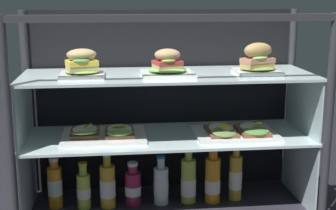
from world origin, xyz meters
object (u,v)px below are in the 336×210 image
object	(u,v)px
juice_bottle_back_center	(84,190)
juice_bottle_front_left_end	(161,185)
plated_roll_sandwich_mid_left	(167,66)
juice_bottle_tucked_behind	(235,177)
open_sandwich_tray_near_right_corner	(236,131)
juice_bottle_front_second	(108,186)
open_sandwich_tray_right_of_center	(103,133)
juice_bottle_back_right	(55,186)
juice_bottle_front_right_end	(213,180)
juice_bottle_front_fourth	(188,181)
plated_roll_sandwich_left_of_center	(258,61)
juice_bottle_near_post	(133,187)
plated_roll_sandwich_far_left	(82,66)

from	to	relation	value
juice_bottle_back_center	juice_bottle_front_left_end	world-z (taller)	juice_bottle_front_left_end
plated_roll_sandwich_mid_left	juice_bottle_tucked_behind	xyz separation A→B (m)	(0.31, 0.07, -0.51)
juice_bottle_back_center	open_sandwich_tray_near_right_corner	bearing A→B (deg)	-4.53
juice_bottle_front_second	juice_bottle_tucked_behind	distance (m)	0.56
open_sandwich_tray_right_of_center	open_sandwich_tray_near_right_corner	world-z (taller)	open_sandwich_tray_near_right_corner
juice_bottle_back_right	juice_bottle_back_center	world-z (taller)	juice_bottle_back_right
plated_roll_sandwich_mid_left	juice_bottle_front_right_end	distance (m)	0.55
open_sandwich_tray_right_of_center	open_sandwich_tray_near_right_corner	size ratio (longest dim) A/B	1.00
open_sandwich_tray_right_of_center	juice_bottle_front_right_end	xyz separation A→B (m)	(0.46, 0.02, -0.23)
juice_bottle_back_right	juice_bottle_back_center	distance (m)	0.12
plated_roll_sandwich_mid_left	juice_bottle_front_fourth	world-z (taller)	plated_roll_sandwich_mid_left
plated_roll_sandwich_left_of_center	open_sandwich_tray_right_of_center	world-z (taller)	plated_roll_sandwich_left_of_center
open_sandwich_tray_near_right_corner	plated_roll_sandwich_mid_left	bearing A→B (deg)	-179.75
juice_bottle_back_center	juice_bottle_front_right_end	xyz separation A→B (m)	(0.55, 0.00, 0.02)
plated_roll_sandwich_left_of_center	juice_bottle_back_right	distance (m)	0.99
open_sandwich_tray_near_right_corner	juice_bottle_back_right	world-z (taller)	open_sandwich_tray_near_right_corner
juice_bottle_front_second	juice_bottle_front_fourth	size ratio (longest dim) A/B	0.96
juice_bottle_near_post	juice_bottle_back_right	bearing A→B (deg)	178.16
plated_roll_sandwich_far_left	plated_roll_sandwich_mid_left	xyz separation A→B (m)	(0.33, -0.01, -0.01)
juice_bottle_front_fourth	juice_bottle_tucked_behind	world-z (taller)	juice_bottle_front_fourth
plated_roll_sandwich_mid_left	juice_bottle_near_post	bearing A→B (deg)	155.62
open_sandwich_tray_near_right_corner	juice_bottle_back_right	distance (m)	0.80
plated_roll_sandwich_left_of_center	open_sandwich_tray_near_right_corner	size ratio (longest dim) A/B	0.51
juice_bottle_near_post	plated_roll_sandwich_far_left	bearing A→B (deg)	-163.46
open_sandwich_tray_near_right_corner	juice_bottle_near_post	xyz separation A→B (m)	(-0.43, 0.06, -0.25)
juice_bottle_front_right_end	juice_bottle_tucked_behind	size ratio (longest dim) A/B	1.02
juice_bottle_front_fourth	open_sandwich_tray_near_right_corner	bearing A→B (deg)	-18.18
plated_roll_sandwich_far_left	juice_bottle_tucked_behind	xyz separation A→B (m)	(0.64, 0.06, -0.51)
juice_bottle_near_post	open_sandwich_tray_near_right_corner	bearing A→B (deg)	-8.32
open_sandwich_tray_near_right_corner	juice_bottle_tucked_behind	bearing A→B (deg)	73.35
open_sandwich_tray_right_of_center	juice_bottle_back_center	size ratio (longest dim) A/B	1.68
plated_roll_sandwich_far_left	juice_bottle_front_left_end	xyz separation A→B (m)	(0.31, 0.05, -0.53)
juice_bottle_near_post	juice_bottle_front_right_end	size ratio (longest dim) A/B	0.76
plated_roll_sandwich_left_of_center	juice_bottle_tucked_behind	size ratio (longest dim) A/B	0.71
juice_bottle_front_fourth	juice_bottle_tucked_behind	distance (m)	0.21
plated_roll_sandwich_left_of_center	juice_bottle_front_left_end	world-z (taller)	plated_roll_sandwich_left_of_center
juice_bottle_back_right	juice_bottle_tucked_behind	size ratio (longest dim) A/B	0.90
juice_bottle_near_post	juice_bottle_front_left_end	size ratio (longest dim) A/B	0.88
plated_roll_sandwich_mid_left	juice_bottle_front_second	distance (m)	0.57
juice_bottle_back_right	open_sandwich_tray_right_of_center	bearing A→B (deg)	-10.34
juice_bottle_back_right	juice_bottle_near_post	size ratio (longest dim) A/B	1.16
juice_bottle_front_left_end	juice_bottle_front_fourth	size ratio (longest dim) A/B	0.87
juice_bottle_back_center	juice_bottle_front_fourth	distance (m)	0.45
juice_bottle_front_second	juice_bottle_front_left_end	world-z (taller)	juice_bottle_front_second
juice_bottle_back_right	juice_bottle_front_second	xyz separation A→B (m)	(0.22, -0.02, 0.00)
juice_bottle_front_second	juice_bottle_near_post	distance (m)	0.11
juice_bottle_near_post	juice_bottle_front_second	bearing A→B (deg)	-172.89
open_sandwich_tray_right_of_center	juice_bottle_near_post	size ratio (longest dim) A/B	1.79
juice_bottle_back_right	juice_bottle_near_post	world-z (taller)	juice_bottle_back_right
juice_bottle_front_fourth	juice_bottle_front_second	bearing A→B (deg)	-177.89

